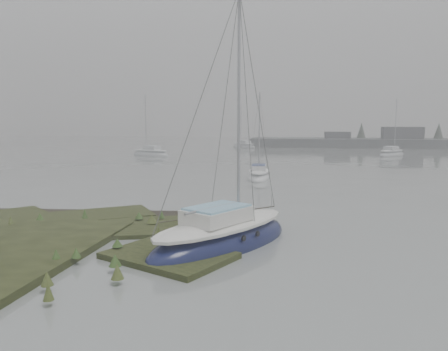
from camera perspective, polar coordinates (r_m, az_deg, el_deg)
ground at (r=42.94m, az=4.31°, el=1.58°), size 160.00×160.00×0.00m
far_shoreline at (r=77.84m, az=26.99°, el=3.87°), size 60.00×8.00×4.15m
sailboat_main at (r=14.24m, az=-0.20°, el=-8.22°), size 4.94×6.44×8.84m
sailboat_white at (r=31.34m, az=4.55°, el=-0.03°), size 1.87×4.80×6.63m
sailboat_far_a at (r=53.46m, az=-9.57°, el=2.82°), size 5.86×4.13×7.94m
sailboat_far_b at (r=56.35m, az=21.05°, el=2.65°), size 4.48×5.31×7.46m
sailboat_far_c at (r=70.24m, az=2.60°, el=3.86°), size 4.99×4.91×7.44m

